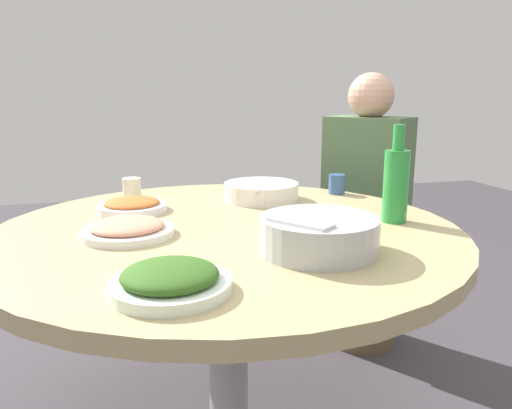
{
  "coord_description": "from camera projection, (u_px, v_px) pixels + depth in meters",
  "views": [
    {
      "loc": [
        -1.33,
        0.27,
        1.12
      ],
      "look_at": [
        0.01,
        -0.09,
        0.8
      ],
      "focal_mm": 34.87,
      "sensor_mm": 36.0,
      "label": 1
    }
  ],
  "objects": [
    {
      "name": "dish_tofu_braise",
      "position": [
        132.0,
        205.0,
        1.58
      ],
      "size": [
        0.22,
        0.22,
        0.04
      ],
      "color": "white",
      "rests_on": "round_dining_table"
    },
    {
      "name": "tea_cup_far",
      "position": [
        337.0,
        184.0,
        1.84
      ],
      "size": [
        0.06,
        0.06,
        0.07
      ],
      "primitive_type": "cylinder",
      "color": "#355789",
      "rests_on": "round_dining_table"
    },
    {
      "name": "dish_shrimp",
      "position": [
        127.0,
        229.0,
        1.31
      ],
      "size": [
        0.25,
        0.25,
        0.04
      ],
      "color": "white",
      "rests_on": "round_dining_table"
    },
    {
      "name": "diner_left",
      "position": [
        367.0,
        178.0,
        2.14
      ],
      "size": [
        0.46,
        0.47,
        0.76
      ],
      "color": "#2D333D",
      "rests_on": "stool_for_diner_left"
    },
    {
      "name": "stool_for_diner_left",
      "position": [
        361.0,
        294.0,
        2.26
      ],
      "size": [
        0.32,
        0.32,
        0.43
      ],
      "primitive_type": "cylinder",
      "color": "brown",
      "rests_on": "ground"
    },
    {
      "name": "soup_bowl",
      "position": [
        261.0,
        192.0,
        1.74
      ],
      "size": [
        0.27,
        0.26,
        0.06
      ],
      "color": "white",
      "rests_on": "round_dining_table"
    },
    {
      "name": "round_dining_table",
      "position": [
        227.0,
        257.0,
        1.42
      ],
      "size": [
        1.31,
        1.31,
        0.74
      ],
      "color": "#99999E",
      "rests_on": "ground"
    },
    {
      "name": "dish_greens",
      "position": [
        170.0,
        280.0,
        0.94
      ],
      "size": [
        0.24,
        0.24,
        0.06
      ],
      "color": "white",
      "rests_on": "round_dining_table"
    },
    {
      "name": "rice_bowl",
      "position": [
        319.0,
        234.0,
        1.17
      ],
      "size": [
        0.28,
        0.28,
        0.09
      ],
      "color": "#B2B5BA",
      "rests_on": "round_dining_table"
    },
    {
      "name": "green_bottle",
      "position": [
        396.0,
        183.0,
        1.43
      ],
      "size": [
        0.07,
        0.07,
        0.28
      ],
      "color": "green",
      "rests_on": "round_dining_table"
    },
    {
      "name": "tea_cup_near",
      "position": [
        132.0,
        187.0,
        1.8
      ],
      "size": [
        0.06,
        0.06,
        0.07
      ],
      "primitive_type": "cylinder",
      "color": "beige",
      "rests_on": "round_dining_table"
    }
  ]
}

